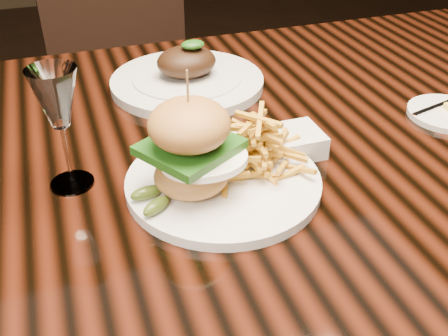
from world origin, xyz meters
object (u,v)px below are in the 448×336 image
object	(u,v)px
wine_glass	(57,103)
chair_far	(126,60)
burger_plate	(222,156)
dining_table	(218,175)
far_dish	(187,78)

from	to	relation	value
wine_glass	chair_far	bearing A→B (deg)	76.94
burger_plate	chair_far	world-z (taller)	chair_far
dining_table	chair_far	world-z (taller)	chair_far
burger_plate	far_dish	distance (m)	0.34
far_dish	burger_plate	bearing A→B (deg)	-97.18
burger_plate	wine_glass	bearing A→B (deg)	140.76
dining_table	burger_plate	world-z (taller)	burger_plate
dining_table	far_dish	bearing A→B (deg)	88.49
far_dish	wine_glass	bearing A→B (deg)	-132.72
dining_table	burger_plate	bearing A→B (deg)	-105.30
burger_plate	wine_glass	xyz separation A→B (m)	(-0.20, 0.07, 0.08)
chair_far	far_dish	bearing A→B (deg)	-91.24
dining_table	far_dish	distance (m)	0.22
dining_table	chair_far	xyz separation A→B (m)	(-0.01, 0.89, -0.13)
burger_plate	far_dish	bearing A→B (deg)	64.05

